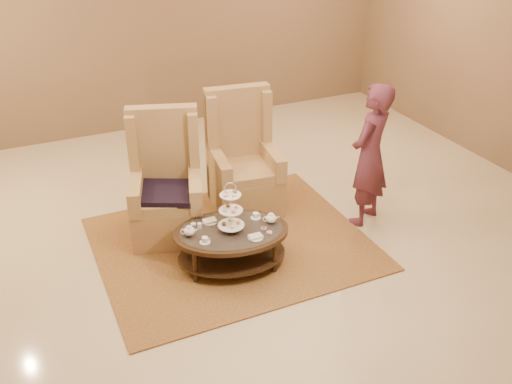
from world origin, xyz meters
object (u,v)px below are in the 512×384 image
armchair_left (167,194)px  person (370,156)px  tea_table (231,237)px  armchair_right (243,168)px

armchair_left → person: size_ratio=0.85×
tea_table → armchair_left: (-0.39, 0.91, 0.12)m
armchair_left → armchair_right: armchair_right is taller
tea_table → armchair_left: armchair_left is taller
tea_table → person: size_ratio=0.79×
armchair_right → tea_table: bearing=-111.3°
tea_table → armchair_left: size_ratio=0.93×
armchair_left → tea_table: bearing=-49.2°
tea_table → armchair_right: bearing=74.2°
armchair_right → person: (1.13, -0.95, 0.35)m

